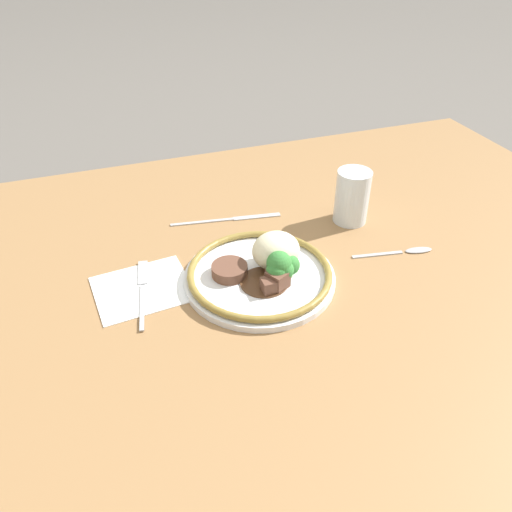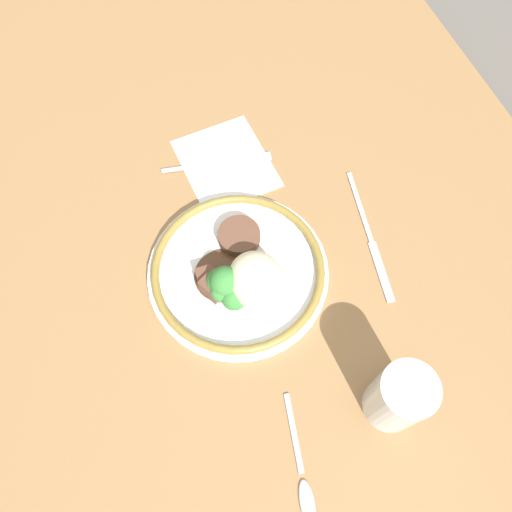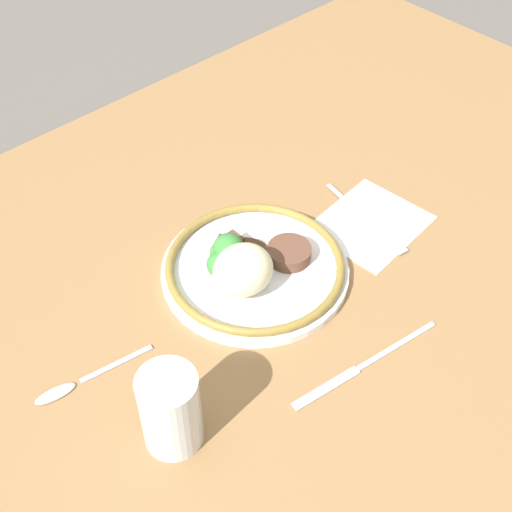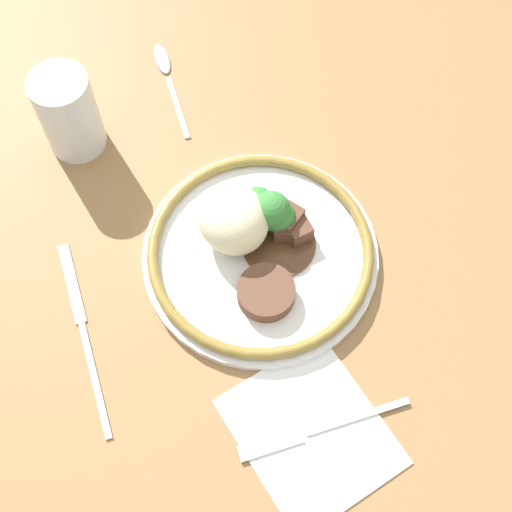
{
  "view_description": "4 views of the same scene",
  "coord_description": "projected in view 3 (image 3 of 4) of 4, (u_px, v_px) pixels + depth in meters",
  "views": [
    {
      "loc": [
        -0.23,
        -0.65,
        0.57
      ],
      "look_at": [
        -0.0,
        -0.01,
        0.07
      ],
      "focal_mm": 35.0,
      "sensor_mm": 36.0,
      "label": 1
    },
    {
      "loc": [
        0.28,
        -0.1,
        0.69
      ],
      "look_at": [
        -0.01,
        0.0,
        0.06
      ],
      "focal_mm": 35.0,
      "sensor_mm": 36.0,
      "label": 2
    },
    {
      "loc": [
        0.45,
        0.46,
        0.75
      ],
      "look_at": [
        0.01,
        -0.01,
        0.08
      ],
      "focal_mm": 50.0,
      "sensor_mm": 36.0,
      "label": 3
    },
    {
      "loc": [
        -0.3,
        0.13,
        0.74
      ],
      "look_at": [
        -0.01,
        -0.01,
        0.08
      ],
      "focal_mm": 50.0,
      "sensor_mm": 36.0,
      "label": 4
    }
  ],
  "objects": [
    {
      "name": "napkin",
      "position": [
        370.0,
        224.0,
        1.04
      ],
      "size": [
        0.17,
        0.15,
        0.0
      ],
      "color": "white",
      "rests_on": "dining_table"
    },
    {
      "name": "knife",
      "position": [
        362.0,
        367.0,
        0.87
      ],
      "size": [
        0.22,
        0.04,
        0.0
      ],
      "rotation": [
        0.0,
        0.0,
        -0.15
      ],
      "color": "#ADADB2",
      "rests_on": "dining_table"
    },
    {
      "name": "ground_plane",
      "position": [
        267.0,
        300.0,
        0.99
      ],
      "size": [
        8.0,
        8.0,
        0.0
      ],
      "primitive_type": "plane",
      "color": "#5B5651"
    },
    {
      "name": "fork",
      "position": [
        372.0,
        224.0,
        1.04
      ],
      "size": [
        0.04,
        0.18,
        0.0
      ],
      "rotation": [
        0.0,
        0.0,
        1.4
      ],
      "color": "#ADADB2",
      "rests_on": "napkin"
    },
    {
      "name": "plate",
      "position": [
        251.0,
        265.0,
        0.96
      ],
      "size": [
        0.26,
        0.26,
        0.08
      ],
      "color": "white",
      "rests_on": "dining_table"
    },
    {
      "name": "juice_glass",
      "position": [
        171.0,
        413.0,
        0.77
      ],
      "size": [
        0.07,
        0.07,
        0.11
      ],
      "color": "orange",
      "rests_on": "dining_table"
    },
    {
      "name": "dining_table",
      "position": [
        267.0,
        292.0,
        0.98
      ],
      "size": [
        1.57,
        1.01,
        0.03
      ],
      "color": "olive",
      "rests_on": "ground"
    },
    {
      "name": "spoon",
      "position": [
        71.0,
        386.0,
        0.85
      ],
      "size": [
        0.15,
        0.04,
        0.01
      ],
      "rotation": [
        0.0,
        0.0,
        -0.17
      ],
      "color": "#ADADB2",
      "rests_on": "dining_table"
    }
  ]
}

